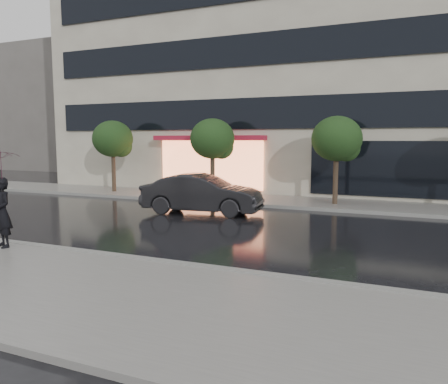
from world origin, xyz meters
The scene contains 12 objects.
ground centered at (0.00, 0.00, 0.00)m, with size 120.00×120.00×0.00m, color black.
sidewalk_near centered at (0.00, -3.25, 0.06)m, with size 60.00×4.50×0.12m, color slate.
sidewalk_far centered at (0.00, 10.25, 0.06)m, with size 60.00×3.50×0.12m, color slate.
curb_near centered at (0.00, -1.00, 0.07)m, with size 60.00×0.25×0.14m, color gray.
curb_far centered at (0.00, 8.50, 0.07)m, with size 60.00×0.25×0.14m, color gray.
office_building centered at (0.00, 17.97, 9.00)m, with size 30.00×12.76×18.00m.
bg_building_left centered at (-28.00, 26.00, 6.00)m, with size 14.00×10.00×12.00m, color #59544F.
tree_far_west centered at (-8.94, 10.03, 2.92)m, with size 2.20×2.20×3.99m.
tree_mid_west centered at (-2.94, 10.03, 2.92)m, with size 2.20×2.20×3.99m.
tree_mid_east centered at (3.06, 10.03, 2.92)m, with size 2.20×2.20×3.99m.
parked_car centered at (-1.62, 6.00, 0.79)m, with size 1.68×4.80×1.58m, color black.
pedestrian_with_umbrella centered at (-3.77, -1.51, 1.78)m, with size 1.25×1.26×2.57m.
Camera 1 is at (6.07, -9.61, 2.96)m, focal length 35.00 mm.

